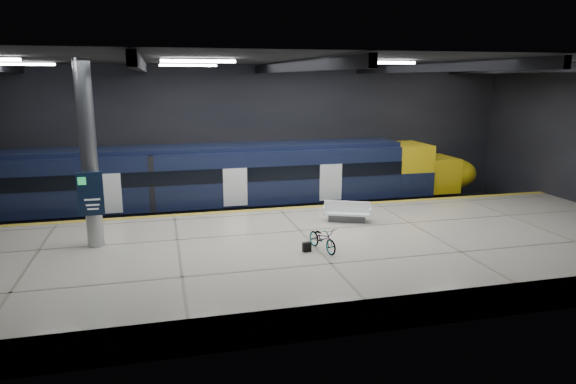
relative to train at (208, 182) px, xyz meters
name	(u,v)px	position (x,y,z in m)	size (l,w,h in m)	color
ground	(294,248)	(3.14, -5.50, -2.06)	(30.00, 30.00, 0.00)	black
room_shell	(294,117)	(3.14, -5.49, 3.66)	(30.10, 16.10, 8.05)	black
platform	(310,255)	(3.14, -8.00, -1.51)	(30.00, 11.00, 1.10)	beige
safety_strip	(279,209)	(3.14, -2.75, -0.95)	(30.00, 0.40, 0.01)	gold
rails	(268,215)	(3.14, 0.00, -1.98)	(30.00, 1.52, 0.16)	gray
train	(208,182)	(0.00, 0.00, 0.00)	(29.40, 2.84, 3.79)	black
bench	(347,214)	(5.54, -5.63, -0.64)	(2.26, 1.61, 0.92)	#595B60
bicycle	(323,239)	(3.28, -9.11, -0.51)	(0.60, 1.72, 0.90)	#99999E
pannier_bag	(307,247)	(2.68, -9.11, -0.78)	(0.30, 0.18, 0.35)	black
info_column	(89,158)	(-4.86, -6.52, 2.40)	(0.90, 0.78, 6.90)	#9EA0A5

